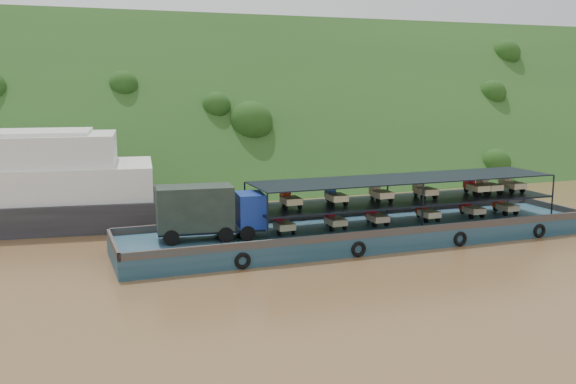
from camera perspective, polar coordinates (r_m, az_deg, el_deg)
name	(u,v)px	position (r m, az deg, el deg)	size (l,w,h in m)	color
ground	(328,239)	(47.53, 3.54, -4.23)	(160.00, 160.00, 0.00)	brown
hillside	(210,175)	(81.13, -6.92, 1.53)	(140.00, 28.00, 28.00)	#1D3B15
cargo_barge	(348,227)	(46.18, 5.37, -3.14)	(35.00, 7.18, 4.78)	#123341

